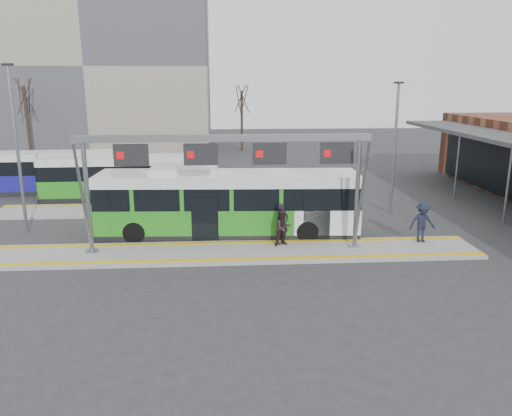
{
  "coord_description": "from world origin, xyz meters",
  "views": [
    {
      "loc": [
        -0.56,
        -21.39,
        7.62
      ],
      "look_at": [
        1.08,
        3.0,
        1.36
      ],
      "focal_mm": 35.0,
      "sensor_mm": 36.0,
      "label": 1
    }
  ],
  "objects": [
    {
      "name": "platform_second",
      "position": [
        -4.0,
        8.0,
        0.07
      ],
      "size": [
        20.0,
        3.0,
        0.15
      ],
      "primitive_type": "cube",
      "color": "gray",
      "rests_on": "ground"
    },
    {
      "name": "lamp_east",
      "position": [
        9.34,
        6.69,
        4.03
      ],
      "size": [
        0.5,
        0.25,
        7.57
      ],
      "color": "slate",
      "rests_on": "ground"
    },
    {
      "name": "lamp_west",
      "position": [
        -10.74,
        4.06,
        4.45
      ],
      "size": [
        0.5,
        0.25,
        8.42
      ],
      "color": "slate",
      "rests_on": "ground"
    },
    {
      "name": "tree_left",
      "position": [
        -3.15,
        30.96,
        5.61
      ],
      "size": [
        1.4,
        1.4,
        7.4
      ],
      "color": "#382B21",
      "rests_on": "ground"
    },
    {
      "name": "passenger_b",
      "position": [
        2.18,
        0.61,
        1.0
      ],
      "size": [
        1.03,
        0.95,
        1.71
      ],
      "primitive_type": "imported",
      "rotation": [
        0.0,
        0.0,
        0.46
      ],
      "color": "black",
      "rests_on": "platform_main"
    },
    {
      "name": "bg_bus_green",
      "position": [
        -6.69,
        11.48,
        1.4
      ],
      "size": [
        11.34,
        2.62,
        2.82
      ],
      "rotation": [
        0.0,
        0.0,
        0.02
      ],
      "color": "black",
      "rests_on": "ground"
    },
    {
      "name": "passenger_c",
      "position": [
        8.82,
        0.69,
        1.12
      ],
      "size": [
        1.27,
        0.75,
        1.93
      ],
      "primitive_type": "imported",
      "rotation": [
        0.0,
        0.0,
        0.03
      ],
      "color": "black",
      "rests_on": "platform_main"
    },
    {
      "name": "apartment_block",
      "position": [
        -14.0,
        36.0,
        9.21
      ],
      "size": [
        24.5,
        12.5,
        18.4
      ],
      "color": "gray",
      "rests_on": "ground"
    },
    {
      "name": "bg_bus_blue",
      "position": [
        -13.59,
        13.64,
        1.4
      ],
      "size": [
        10.97,
        2.86,
        2.84
      ],
      "rotation": [
        0.0,
        0.0,
        0.04
      ],
      "color": "black",
      "rests_on": "ground"
    },
    {
      "name": "gantry",
      "position": [
        -0.35,
        0.25,
        4.3
      ],
      "size": [
        13.0,
        1.68,
        5.2
      ],
      "color": "slate",
      "rests_on": "platform_main"
    },
    {
      "name": "ground",
      "position": [
        0.0,
        0.0,
        0.0
      ],
      "size": [
        120.0,
        120.0,
        0.0
      ],
      "primitive_type": "plane",
      "color": "#2D2D30",
      "rests_on": "ground"
    },
    {
      "name": "platform_main",
      "position": [
        0.0,
        0.0,
        0.07
      ],
      "size": [
        22.0,
        3.0,
        0.15
      ],
      "primitive_type": "cube",
      "color": "gray",
      "rests_on": "ground"
    },
    {
      "name": "hero_bus",
      "position": [
        -0.36,
        2.85,
        1.61
      ],
      "size": [
        12.94,
        3.35,
        3.53
      ],
      "rotation": [
        0.0,
        0.0,
        -0.05
      ],
      "color": "black",
      "rests_on": "ground"
    },
    {
      "name": "tactile_second",
      "position": [
        -4.0,
        9.15,
        0.16
      ],
      "size": [
        20.0,
        0.35,
        0.02
      ],
      "color": "gold",
      "rests_on": "platform_second"
    },
    {
      "name": "passenger_a",
      "position": [
        2.16,
        0.85,
        1.11
      ],
      "size": [
        0.84,
        0.74,
        1.93
      ],
      "primitive_type": "imported",
      "rotation": [
        0.0,
        0.0,
        0.51
      ],
      "color": "black",
      "rests_on": "platform_main"
    },
    {
      "name": "tactile_main",
      "position": [
        0.0,
        0.0,
        0.16
      ],
      "size": [
        22.0,
        2.65,
        0.02
      ],
      "color": "gold",
      "rests_on": "platform_main"
    },
    {
      "name": "tree_far",
      "position": [
        -18.96,
        27.66,
        6.15
      ],
      "size": [
        1.4,
        1.4,
        8.11
      ],
      "color": "#382B21",
      "rests_on": "ground"
    },
    {
      "name": "tree_mid",
      "position": [
        1.62,
        34.3,
        5.62
      ],
      "size": [
        1.4,
        1.4,
        7.42
      ],
      "color": "#382B21",
      "rests_on": "ground"
    }
  ]
}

